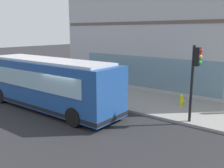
# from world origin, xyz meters

# --- Properties ---
(ground) EXTENTS (120.00, 120.00, 0.00)m
(ground) POSITION_xyz_m (0.00, 0.00, 0.00)
(ground) COLOR #262628
(sidewalk_curb) EXTENTS (4.93, 40.00, 0.15)m
(sidewalk_curb) POSITION_xyz_m (5.07, 0.00, 0.07)
(sidewalk_curb) COLOR gray
(sidewalk_curb) RESTS_ON ground
(building_corner) EXTENTS (9.20, 16.63, 9.65)m
(building_corner) POSITION_xyz_m (12.10, 0.00, 4.82)
(building_corner) COLOR #A8A8AD
(building_corner) RESTS_ON ground
(city_bus_nearside) EXTENTS (2.64, 10.05, 3.07)m
(city_bus_nearside) POSITION_xyz_m (0.23, 2.48, 1.55)
(city_bus_nearside) COLOR #1E478C
(city_bus_nearside) RESTS_ON ground
(traffic_light_near_corner) EXTENTS (0.32, 0.49, 3.89)m
(traffic_light_near_corner) POSITION_xyz_m (2.97, -5.50, 2.86)
(traffic_light_near_corner) COLOR black
(traffic_light_near_corner) RESTS_ON sidewalk_curb
(fire_hydrant) EXTENTS (0.35, 0.35, 0.74)m
(fire_hydrant) POSITION_xyz_m (5.29, -3.96, 0.51)
(fire_hydrant) COLOR gold
(fire_hydrant) RESTS_ON sidewalk_curb
(pedestrian_walking_along_curb) EXTENTS (0.32, 0.32, 1.77)m
(pedestrian_walking_along_curb) POSITION_xyz_m (3.90, 0.36, 1.17)
(pedestrian_walking_along_curb) COLOR #99994C
(pedestrian_walking_along_curb) RESTS_ON sidewalk_curb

